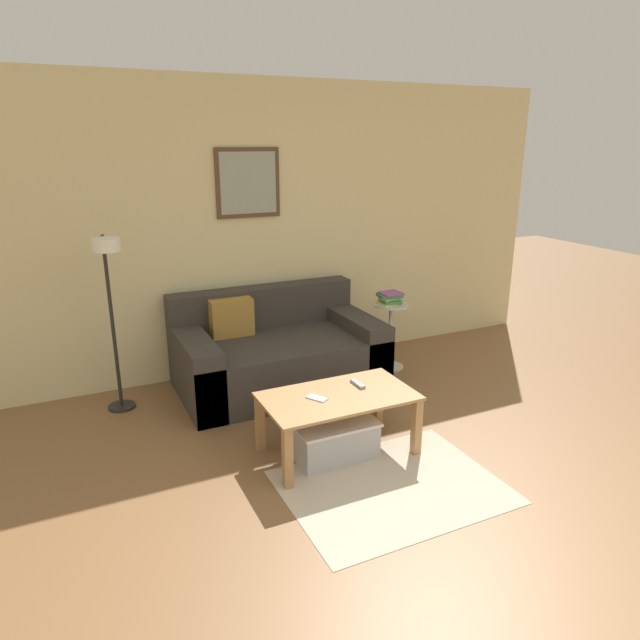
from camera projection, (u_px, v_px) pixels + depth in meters
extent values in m
plane|color=brown|center=(548.00, 599.00, 2.65)|extent=(16.00, 16.00, 0.00)
cube|color=beige|center=(280.00, 229.00, 5.14)|extent=(5.60, 0.06, 2.55)
cube|color=#513823|center=(248.00, 183.00, 4.86)|extent=(0.57, 0.02, 0.58)
cube|color=#939E8E|center=(248.00, 183.00, 4.85)|extent=(0.50, 0.01, 0.51)
cube|color=#C1B299|center=(392.00, 487.00, 3.50)|extent=(1.31, 0.99, 0.01)
cube|color=#38332D|center=(279.00, 362.00, 4.87)|extent=(1.68, 0.99, 0.45)
cube|color=#38332D|center=(262.00, 306.00, 5.09)|extent=(1.68, 0.20, 0.36)
cube|color=#38332D|center=(195.00, 370.00, 4.56)|extent=(0.24, 0.99, 0.57)
cube|color=#38332D|center=(353.00, 344.00, 5.15)|extent=(0.24, 0.99, 0.57)
cube|color=#A87A33|center=(232.00, 318.00, 4.81)|extent=(0.36, 0.14, 0.32)
cube|color=#AD7F4C|center=(338.00, 396.00, 3.78)|extent=(1.01, 0.57, 0.02)
cube|color=#AD7F4C|center=(288.00, 458.00, 3.44)|extent=(0.06, 0.06, 0.40)
cube|color=#AD7F4C|center=(417.00, 427.00, 3.82)|extent=(0.06, 0.06, 0.40)
cube|color=#AD7F4C|center=(260.00, 423.00, 3.87)|extent=(0.06, 0.06, 0.40)
cube|color=#AD7F4C|center=(379.00, 398.00, 4.25)|extent=(0.06, 0.06, 0.40)
cube|color=#B2B2B7|center=(332.00, 438.00, 3.84)|extent=(0.53, 0.38, 0.24)
cube|color=silver|center=(332.00, 421.00, 3.80)|extent=(0.56, 0.41, 0.02)
cylinder|color=black|center=(122.00, 406.00, 4.55)|extent=(0.21, 0.21, 0.02)
cylinder|color=black|center=(113.00, 324.00, 4.34)|extent=(0.03, 0.03, 1.36)
cylinder|color=black|center=(104.00, 238.00, 4.03)|extent=(0.02, 0.24, 0.02)
cylinder|color=white|center=(106.00, 245.00, 3.94)|extent=(0.19, 0.19, 0.09)
cylinder|color=silver|center=(389.00, 366.00, 5.35)|extent=(0.27, 0.27, 0.01)
cylinder|color=silver|center=(390.00, 336.00, 5.26)|extent=(0.04, 0.04, 0.58)
cylinder|color=silver|center=(391.00, 305.00, 5.17)|extent=(0.32, 0.32, 0.02)
cube|color=#D8C666|center=(389.00, 303.00, 5.18)|extent=(0.18, 0.18, 0.02)
cube|color=#387F4C|center=(390.00, 301.00, 5.16)|extent=(0.18, 0.19, 0.03)
cube|color=#D8C666|center=(390.00, 298.00, 5.17)|extent=(0.18, 0.14, 0.02)
cube|color=#387F4C|center=(390.00, 295.00, 5.15)|extent=(0.22, 0.19, 0.03)
cube|color=#8C4C93|center=(391.00, 293.00, 5.15)|extent=(0.19, 0.17, 0.01)
cube|color=#99999E|center=(358.00, 384.00, 3.93)|extent=(0.04, 0.15, 0.02)
cube|color=silver|center=(317.00, 398.00, 3.72)|extent=(0.13, 0.15, 0.01)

